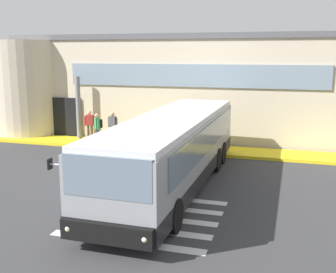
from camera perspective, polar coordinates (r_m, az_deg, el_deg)
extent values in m
cube|color=#353538|center=(17.34, -4.59, -5.25)|extent=(80.00, 90.00, 0.02)
cube|color=silver|center=(11.43, -5.89, -14.33)|extent=(4.40, 0.36, 0.01)
cube|color=silver|center=(12.19, -4.27, -12.59)|extent=(4.40, 0.36, 0.01)
cube|color=silver|center=(12.96, -2.85, -11.05)|extent=(4.40, 0.36, 0.01)
cube|color=silver|center=(13.75, -1.62, -9.68)|extent=(4.40, 0.36, 0.01)
cube|color=silver|center=(14.56, -0.52, -8.46)|extent=(4.40, 0.36, 0.01)
cube|color=beige|center=(28.22, 4.04, 7.15)|extent=(20.01, 12.00, 5.71)
cube|color=#56565B|center=(28.16, 4.13, 13.26)|extent=(20.21, 12.20, 0.30)
cylinder|color=beige|center=(26.97, -18.91, 6.37)|extent=(4.40, 4.40, 5.71)
cube|color=black|center=(25.09, -13.76, 2.51)|extent=(1.80, 0.16, 2.40)
cube|color=gray|center=(22.06, 3.27, 8.42)|extent=(14.01, 0.10, 1.20)
cube|color=yellow|center=(21.72, -0.10, -1.55)|extent=(24.01, 2.00, 0.15)
cylinder|color=slate|center=(24.00, -12.30, 3.92)|extent=(0.28, 0.28, 3.55)
cube|color=gray|center=(15.36, 0.72, -1.86)|extent=(2.72, 11.49, 2.15)
cube|color=black|center=(15.56, 0.72, -4.73)|extent=(2.76, 11.53, 0.55)
cube|color=silver|center=(15.13, 0.74, 2.47)|extent=(2.62, 11.29, 0.20)
cube|color=slate|center=(10.07, -8.46, -5.64)|extent=(2.35, 0.16, 1.05)
cube|color=slate|center=(15.23, 5.73, -0.10)|extent=(0.19, 10.26, 0.95)
cube|color=slate|center=(15.93, -3.44, 0.45)|extent=(0.19, 10.26, 0.95)
cube|color=black|center=(9.97, -8.52, -3.69)|extent=(2.15, 0.13, 0.28)
cube|color=black|center=(10.45, -8.54, -13.17)|extent=(2.45, 0.24, 0.52)
sphere|color=beige|center=(10.04, -3.20, -14.00)|extent=(0.18, 0.18, 0.18)
sphere|color=beige|center=(10.87, -13.63, -12.27)|extent=(0.18, 0.18, 0.18)
cylinder|color=#B7B7BF|center=(10.90, -15.16, -3.77)|extent=(0.40, 0.06, 0.05)
cube|color=black|center=(11.01, -16.04, -3.68)|extent=(0.04, 0.20, 0.28)
cylinder|color=black|center=(11.73, 0.81, -10.91)|extent=(0.31, 1.00, 1.00)
cylinder|color=black|center=(12.54, -9.69, -9.56)|extent=(0.31, 1.00, 1.00)
cylinder|color=black|center=(17.71, 6.69, -3.22)|extent=(0.31, 1.00, 1.00)
cylinder|color=black|center=(18.26, -0.59, -2.69)|extent=(0.31, 1.00, 1.00)
cylinder|color=black|center=(18.95, 7.41, -2.26)|extent=(0.31, 1.00, 1.00)
cylinder|color=black|center=(19.47, 0.58, -1.79)|extent=(0.31, 1.00, 1.00)
cylinder|color=#4C4233|center=(23.61, -10.50, 0.55)|extent=(0.15, 0.15, 0.85)
cylinder|color=#4C4233|center=(23.64, -10.98, 0.55)|extent=(0.15, 0.15, 0.85)
cube|color=#B23333|center=(23.50, -10.81, 2.26)|extent=(0.43, 0.33, 0.58)
sphere|color=tan|center=(23.44, -10.85, 3.28)|extent=(0.23, 0.23, 0.23)
cylinder|color=#B23333|center=(23.47, -10.20, 2.15)|extent=(0.09, 0.09, 0.55)
cylinder|color=#B23333|center=(23.55, -11.41, 2.14)|extent=(0.09, 0.09, 0.55)
cylinder|color=#2D2D33|center=(22.33, -9.67, -0.04)|extent=(0.15, 0.15, 0.85)
cylinder|color=#2D2D33|center=(22.52, -9.80, 0.05)|extent=(0.15, 0.15, 0.85)
cube|color=#338C4C|center=(22.29, -9.80, 1.81)|extent=(0.41, 0.43, 0.58)
sphere|color=tan|center=(22.23, -9.84, 2.88)|extent=(0.23, 0.23, 0.23)
cylinder|color=#338C4C|center=(22.06, -9.63, 1.58)|extent=(0.09, 0.09, 0.55)
cylinder|color=#338C4C|center=(22.54, -9.95, 1.78)|extent=(0.09, 0.09, 0.55)
cube|color=black|center=(22.34, -9.38, 1.79)|extent=(0.33, 0.35, 0.44)
cylinder|color=#1E2338|center=(22.84, -7.41, 0.29)|extent=(0.15, 0.15, 0.85)
cylinder|color=#1E2338|center=(22.94, -7.84, 0.33)|extent=(0.15, 0.15, 0.85)
cube|color=#4C4751|center=(22.77, -7.67, 2.07)|extent=(0.40, 0.26, 0.58)
sphere|color=tan|center=(22.70, -7.70, 3.12)|extent=(0.23, 0.23, 0.23)
cylinder|color=#4C4751|center=(22.65, -7.12, 1.91)|extent=(0.09, 0.09, 0.55)
cylinder|color=#4C4751|center=(22.90, -8.21, 1.99)|extent=(0.09, 0.09, 0.55)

